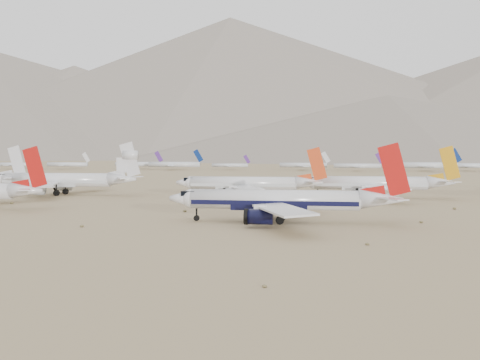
# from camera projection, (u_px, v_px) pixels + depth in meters

# --- Properties ---
(ground) EXTENTS (7000.00, 7000.00, 0.00)m
(ground) POSITION_uv_depth(u_px,v_px,m) (305.00, 222.00, 115.22)
(ground) COLOR #7E6749
(ground) RESTS_ON ground
(main_airliner) EXTENTS (48.34, 47.22, 17.06)m
(main_airliner) POSITION_uv_depth(u_px,v_px,m) (284.00, 201.00, 113.71)
(main_airliner) COLOR silver
(main_airliner) RESTS_ON ground
(row2_gold_tail) EXTENTS (48.16, 47.10, 17.15)m
(row2_gold_tail) POSITION_uv_depth(u_px,v_px,m) (377.00, 184.00, 173.24)
(row2_gold_tail) COLOR silver
(row2_gold_tail) RESTS_ON ground
(row2_orange_tail) EXTENTS (46.86, 45.84, 16.71)m
(row2_orange_tail) POSITION_uv_depth(u_px,v_px,m) (249.00, 184.00, 174.41)
(row2_orange_tail) COLOR silver
(row2_orange_tail) RESTS_ON ground
(row2_white_trijet) EXTENTS (52.58, 51.39, 18.63)m
(row2_white_trijet) POSITION_uv_depth(u_px,v_px,m) (64.00, 180.00, 186.55)
(row2_white_trijet) COLOR silver
(row2_white_trijet) RESTS_ON ground
(distant_storage_row) EXTENTS (631.76, 58.63, 15.94)m
(distant_storage_row) POSITION_uv_depth(u_px,v_px,m) (366.00, 165.00, 428.73)
(distant_storage_row) COLOR silver
(distant_storage_row) RESTS_ON ground
(mountain_range) EXTENTS (7354.00, 3024.00, 470.00)m
(mountain_range) POSITION_uv_depth(u_px,v_px,m) (341.00, 98.00, 1722.68)
(mountain_range) COLOR slate
(mountain_range) RESTS_ON ground
(desert_scrub) EXTENTS (261.14, 121.67, 0.63)m
(desert_scrub) POSITION_uv_depth(u_px,v_px,m) (315.00, 244.00, 86.02)
(desert_scrub) COLOR brown
(desert_scrub) RESTS_ON ground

